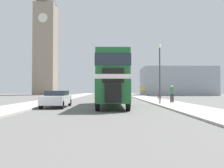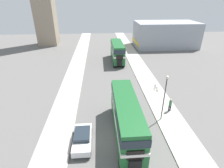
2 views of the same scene
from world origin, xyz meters
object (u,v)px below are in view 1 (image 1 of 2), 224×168
object	(u,v)px
bicycle_on_pavement	(159,97)
car_parked_near	(57,99)
pedestrian_walking	(172,93)
street_lamp	(160,65)
bus_distant	(118,84)
double_decker_bus	(112,77)
church_tower	(46,30)

from	to	relation	value
bicycle_on_pavement	car_parked_near	bearing A→B (deg)	-135.92
bicycle_on_pavement	pedestrian_walking	bearing A→B (deg)	-89.70
pedestrian_walking	street_lamp	bearing A→B (deg)	-136.10
bus_distant	double_decker_bus	bearing A→B (deg)	-93.69
car_parked_near	church_tower	distance (m)	48.63
pedestrian_walking	church_tower	world-z (taller)	church_tower
bus_distant	pedestrian_walking	xyz separation A→B (m)	(4.86, -20.60, -1.45)
bus_distant	bicycle_on_pavement	size ratio (longest dim) A/B	5.49
church_tower	double_decker_bus	bearing A→B (deg)	-66.61
pedestrian_walking	street_lamp	world-z (taller)	street_lamp
double_decker_bus	bus_distant	xyz separation A→B (m)	(1.57, 24.38, 0.02)
bus_distant	pedestrian_walking	bearing A→B (deg)	-76.73
double_decker_bus	bicycle_on_pavement	size ratio (longest dim) A/B	5.94
car_parked_near	bicycle_on_pavement	xyz separation A→B (m)	(11.02, 10.67, -0.25)
car_parked_near	street_lamp	size ratio (longest dim) A/B	0.70
car_parked_near	pedestrian_walking	bearing A→B (deg)	23.73
pedestrian_walking	bicycle_on_pavement	world-z (taller)	pedestrian_walking
street_lamp	church_tower	bearing A→B (deg)	119.92
double_decker_bus	car_parked_near	world-z (taller)	double_decker_bus
car_parked_near	church_tower	xyz separation A→B (m)	(-13.60, 43.22, 17.68)
car_parked_near	church_tower	bearing A→B (deg)	107.47
bus_distant	bicycle_on_pavement	distance (m)	15.70
bus_distant	street_lamp	distance (m)	22.47
car_parked_near	church_tower	world-z (taller)	church_tower
bus_distant	car_parked_near	world-z (taller)	bus_distant
car_parked_near	pedestrian_walking	xyz separation A→B (m)	(11.05, 4.86, 0.41)
double_decker_bus	street_lamp	distance (m)	5.42
bicycle_on_pavement	street_lamp	distance (m)	8.35
pedestrian_walking	bicycle_on_pavement	size ratio (longest dim) A/B	1.03
bus_distant	church_tower	distance (m)	30.93
pedestrian_walking	street_lamp	xyz separation A→B (m)	(-1.66, -1.60, 2.81)
street_lamp	pedestrian_walking	bearing A→B (deg)	43.90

